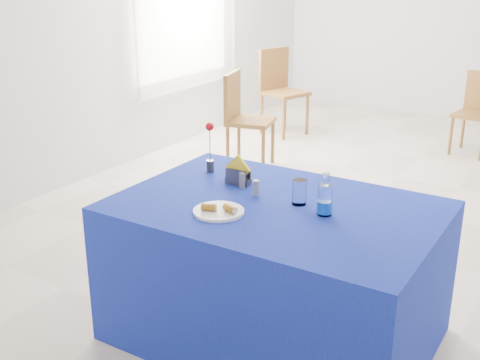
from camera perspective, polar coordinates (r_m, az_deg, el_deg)
name	(u,v)px	position (r m, az deg, el deg)	size (l,w,h in m)	color
floor	(368,204)	(5.18, 12.02, -2.24)	(7.00, 7.00, 0.00)	beige
window_pane	(183,0)	(6.71, -5.38, 16.66)	(0.04, 1.50, 1.60)	white
curtain	(189,0)	(6.67, -4.88, 16.65)	(0.04, 1.75, 1.85)	white
plate	(219,211)	(2.92, -2.04, -3.00)	(0.25, 0.25, 0.01)	white
drinking_glass	(299,192)	(3.02, 5.65, -1.14)	(0.07, 0.07, 0.13)	white
salt_shaker	(256,188)	(3.12, 1.53, -0.77)	(0.03, 0.03, 0.09)	gray
pepper_shaker	(242,180)	(3.24, 0.21, -0.02)	(0.03, 0.03, 0.09)	slate
blue_table	(275,272)	(3.19, 3.33, -8.67)	(1.60, 1.10, 0.76)	navy
water_bottle	(325,201)	(2.91, 8.05, -1.96)	(0.08, 0.08, 0.21)	white
napkin_holder	(238,176)	(3.29, -0.18, 0.42)	(0.16, 0.06, 0.17)	#37373C
rose_vase	(210,149)	(3.46, -2.86, 2.98)	(0.05, 0.05, 0.30)	#28282D
chair_bg_left	(479,107)	(6.81, 21.68, 6.43)	(0.44, 0.44, 0.85)	#94612B
chair_win_a	(242,113)	(5.89, 0.23, 6.37)	(0.51, 0.51, 0.93)	#94612B
chair_win_b	(280,85)	(7.14, 3.79, 8.97)	(0.56, 0.56, 0.99)	#94612B
banana_pieces	(220,208)	(2.90, -1.94, -2.66)	(0.18, 0.10, 0.04)	gold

